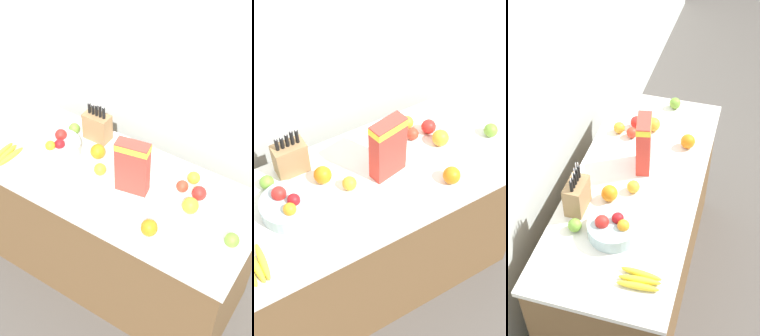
{
  "view_description": "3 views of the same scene",
  "coord_description": "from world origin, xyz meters",
  "views": [
    {
      "loc": [
        1.05,
        -1.49,
        2.8
      ],
      "look_at": [
        0.09,
        0.01,
        1.05
      ],
      "focal_mm": 50.0,
      "sensor_mm": 36.0,
      "label": 1
    },
    {
      "loc": [
        -0.69,
        -1.32,
        2.66
      ],
      "look_at": [
        0.07,
        -0.03,
        1.01
      ],
      "focal_mm": 50.0,
      "sensor_mm": 36.0,
      "label": 2
    },
    {
      "loc": [
        -1.79,
        -0.48,
        2.75
      ],
      "look_at": [
        -0.0,
        0.02,
        1.02
      ],
      "focal_mm": 50.0,
      "sensor_mm": 36.0,
      "label": 3
    }
  ],
  "objects": [
    {
      "name": "ground_plane",
      "position": [
        0.0,
        0.0,
        0.0
      ],
      "size": [
        14.0,
        14.0,
        0.0
      ],
      "primitive_type": "plane",
      "color": "#514C47"
    },
    {
      "name": "wall_back",
      "position": [
        0.0,
        0.57,
        1.3
      ],
      "size": [
        9.0,
        0.06,
        2.6
      ],
      "color": "silver",
      "rests_on": "ground_plane"
    },
    {
      "name": "counter",
      "position": [
        0.0,
        0.0,
        0.46
      ],
      "size": [
        1.67,
        0.71,
        0.92
      ],
      "color": "brown",
      "rests_on": "ground_plane"
    },
    {
      "name": "knife_block",
      "position": [
        -0.27,
        0.25,
        1.02
      ],
      "size": [
        0.16,
        0.09,
        0.29
      ],
      "color": "#937047",
      "rests_on": "counter"
    },
    {
      "name": "cereal_box",
      "position": [
        0.13,
        0.0,
        1.1
      ],
      "size": [
        0.19,
        0.11,
        0.33
      ],
      "rotation": [
        0.0,
        0.0,
        0.19
      ],
      "color": "red",
      "rests_on": "counter"
    },
    {
      "name": "fruit_bowl",
      "position": [
        -0.39,
        0.02,
        0.97
      ],
      "size": [
        0.26,
        0.26,
        0.13
      ],
      "color": "#99B2B7",
      "rests_on": "counter"
    },
    {
      "name": "banana_bunch",
      "position": [
        -0.63,
        -0.18,
        0.94
      ],
      "size": [
        0.11,
        0.2,
        0.03
      ],
      "rotation": [
        0.0,
        0.0,
        1.59
      ],
      "color": "yellow",
      "rests_on": "counter"
    },
    {
      "name": "apple_by_knife_block",
      "position": [
        -0.42,
        0.21,
        0.96
      ],
      "size": [
        0.07,
        0.07,
        0.07
      ],
      "primitive_type": "sphere",
      "color": "#6B9E33",
      "rests_on": "counter"
    },
    {
      "name": "apple_rightmost",
      "position": [
        0.47,
        0.13,
        0.96
      ],
      "size": [
        0.08,
        0.08,
        0.08
      ],
      "primitive_type": "sphere",
      "color": "red",
      "rests_on": "counter"
    },
    {
      "name": "apple_front",
      "position": [
        0.74,
        -0.06,
        0.96
      ],
      "size": [
        0.07,
        0.07,
        0.07
      ],
      "primitive_type": "sphere",
      "color": "#6B9E33",
      "rests_on": "counter"
    },
    {
      "name": "apple_rear",
      "position": [
        0.37,
        0.14,
        0.96
      ],
      "size": [
        0.07,
        0.07,
        0.07
      ],
      "primitive_type": "sphere",
      "color": "red",
      "rests_on": "counter"
    },
    {
      "name": "orange_front_right",
      "position": [
        0.37,
        -0.21,
        0.97
      ],
      "size": [
        0.09,
        0.09,
        0.09
      ],
      "primitive_type": "sphere",
      "color": "orange",
      "rests_on": "counter"
    },
    {
      "name": "orange_mid_left",
      "position": [
        -0.17,
        0.11,
        0.97
      ],
      "size": [
        0.09,
        0.09,
        0.09
      ],
      "primitive_type": "sphere",
      "color": "orange",
      "rests_on": "counter"
    },
    {
      "name": "orange_back_center",
      "position": [
        0.47,
        0.03,
        0.97
      ],
      "size": [
        0.09,
        0.09,
        0.09
      ],
      "primitive_type": "sphere",
      "color": "orange",
      "rests_on": "counter"
    },
    {
      "name": "orange_near_bowl",
      "position": [
        -0.08,
        -0.0,
        0.96
      ],
      "size": [
        0.07,
        0.07,
        0.07
      ],
      "primitive_type": "sphere",
      "color": "orange",
      "rests_on": "counter"
    },
    {
      "name": "orange_mid_right",
      "position": [
        0.39,
        0.22,
        0.96
      ],
      "size": [
        0.07,
        0.07,
        0.07
      ],
      "primitive_type": "sphere",
      "color": "orange",
      "rests_on": "counter"
    }
  ]
}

